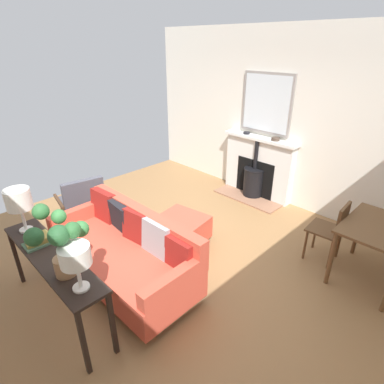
{
  "coord_description": "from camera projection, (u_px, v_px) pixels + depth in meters",
  "views": [
    {
      "loc": [
        2.25,
        2.61,
        2.6
      ],
      "look_at": [
        -0.46,
        -0.1,
        0.75
      ],
      "focal_mm": 29.09,
      "sensor_mm": 36.0,
      "label": 1
    }
  ],
  "objects": [
    {
      "name": "mantel_bowl_near",
      "position": [
        247.0,
        133.0,
        5.57
      ],
      "size": [
        0.12,
        0.12,
        0.04
      ],
      "color": "black",
      "rests_on": "fireplace"
    },
    {
      "name": "book_stack",
      "position": [
        38.0,
        240.0,
        3.15
      ],
      "size": [
        0.28,
        0.2,
        0.08
      ],
      "color": "#4C7056",
      "rests_on": "console_table"
    },
    {
      "name": "sofa",
      "position": [
        125.0,
        251.0,
        3.68
      ],
      "size": [
        0.9,
        1.99,
        0.84
      ],
      "color": "#B2B2B7",
      "rests_on": "ground"
    },
    {
      "name": "dining_chair_near_fireplace",
      "position": [
        333.0,
        228.0,
        3.89
      ],
      "size": [
        0.43,
        0.43,
        0.84
      ],
      "color": "brown",
      "rests_on": "ground"
    },
    {
      "name": "fireplace",
      "position": [
        257.0,
        171.0,
        5.66
      ],
      "size": [
        0.58,
        1.41,
        1.11
      ],
      "color": "#93664C",
      "rests_on": "ground"
    },
    {
      "name": "mirror_over_mantel",
      "position": [
        267.0,
        104.0,
        5.21
      ],
      "size": [
        0.04,
        0.94,
        1.0
      ],
      "color": "gray"
    },
    {
      "name": "table_lamp_near_end",
      "position": [
        18.0,
        200.0,
        3.23
      ],
      "size": [
        0.26,
        0.26,
        0.49
      ],
      "color": "white",
      "rests_on": "console_table"
    },
    {
      "name": "armchair_accent",
      "position": [
        82.0,
        198.0,
        4.78
      ],
      "size": [
        0.77,
        0.69,
        0.8
      ],
      "color": "#4C3321",
      "rests_on": "ground"
    },
    {
      "name": "dining_table",
      "position": [
        378.0,
        235.0,
        3.52
      ],
      "size": [
        0.93,
        0.71,
        0.74
      ],
      "color": "brown",
      "rests_on": "ground"
    },
    {
      "name": "ground_plane",
      "position": [
        173.0,
        254.0,
        4.23
      ],
      "size": [
        4.99,
        5.73,
        0.01
      ],
      "primitive_type": "cube",
      "color": "olive"
    },
    {
      "name": "potted_plant",
      "position": [
        59.0,
        238.0,
        2.56
      ],
      "size": [
        0.51,
        0.47,
        0.66
      ],
      "color": "#99704C",
      "rests_on": "console_table"
    },
    {
      "name": "table_lamp_far_end",
      "position": [
        75.0,
        257.0,
        2.45
      ],
      "size": [
        0.25,
        0.25,
        0.42
      ],
      "color": "white",
      "rests_on": "console_table"
    },
    {
      "name": "ottoman",
      "position": [
        180.0,
        229.0,
        4.31
      ],
      "size": [
        0.76,
        0.74,
        0.42
      ],
      "color": "#B2B2B7",
      "rests_on": "ground"
    },
    {
      "name": "console_table",
      "position": [
        52.0,
        263.0,
        3.03
      ],
      "size": [
        0.33,
        1.67,
        0.75
      ],
      "color": "black",
      "rests_on": "ground"
    },
    {
      "name": "mantel_bowl_far",
      "position": [
        275.0,
        139.0,
        5.19
      ],
      "size": [
        0.14,
        0.14,
        0.05
      ],
      "color": "#47382D",
      "rests_on": "fireplace"
    },
    {
      "name": "wall_left",
      "position": [
        282.0,
        119.0,
        5.19
      ],
      "size": [
        0.12,
        5.73,
        2.87
      ],
      "primitive_type": "cube",
      "color": "silver",
      "rests_on": "ground"
    }
  ]
}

